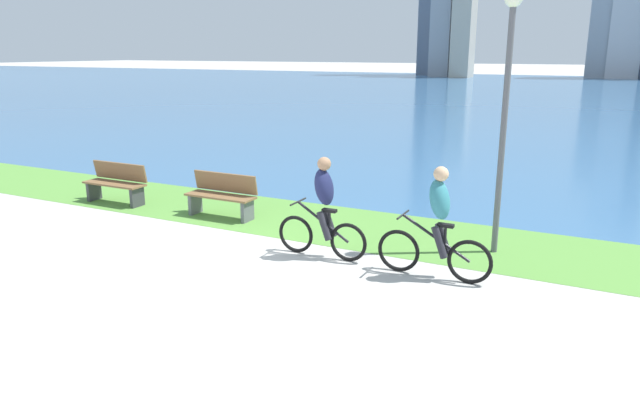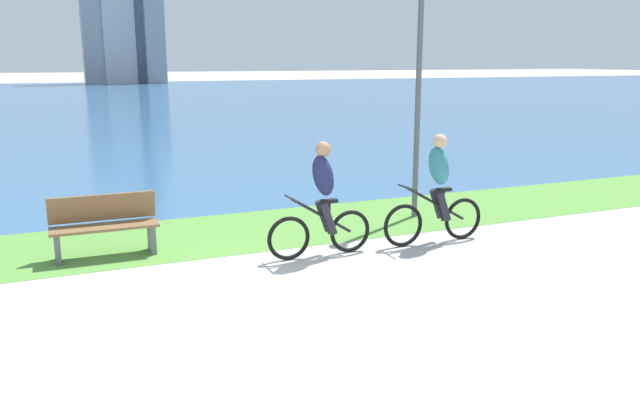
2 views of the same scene
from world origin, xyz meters
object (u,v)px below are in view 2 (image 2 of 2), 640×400
at_px(lamppost_tall, 419,64).
at_px(cyclist_trailing, 437,190).
at_px(bench_near_path, 104,226).
at_px(cyclist_lead, 322,200).

bearing_deg(lamppost_tall, cyclist_trailing, -110.19).
xyz_separation_m(cyclist_trailing, bench_near_path, (-4.82, 1.28, -0.39)).
bearing_deg(cyclist_lead, lamppost_tall, 31.56).
distance_m(bench_near_path, lamppost_tall, 5.87).
bearing_deg(bench_near_path, cyclist_trailing, -14.87).
height_order(cyclist_lead, lamppost_tall, lamppost_tall).
bearing_deg(bench_near_path, cyclist_lead, -22.75).
height_order(cyclist_trailing, lamppost_tall, lamppost_tall).
height_order(bench_near_path, lamppost_tall, lamppost_tall).
xyz_separation_m(cyclist_lead, lamppost_tall, (2.49, 1.53, 1.90)).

